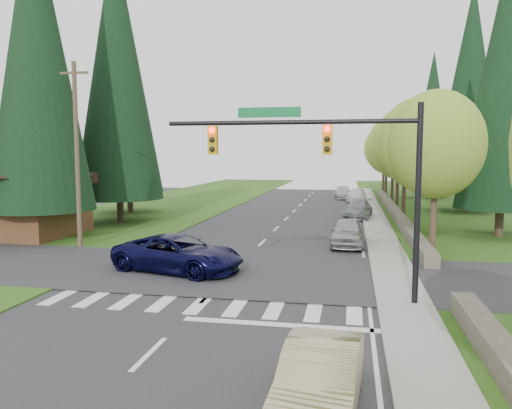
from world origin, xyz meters
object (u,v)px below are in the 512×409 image
(parked_car_e, at_px, (344,193))
(parked_car_b, at_px, (358,210))
(sedan_champagne, at_px, (320,380))
(parked_car_c, at_px, (357,202))
(parked_car_d, at_px, (357,195))
(suv_navy, at_px, (178,254))
(parked_car_a, at_px, (348,232))

(parked_car_e, bearing_deg, parked_car_b, -92.15)
(sedan_champagne, distance_m, parked_car_c, 38.11)
(parked_car_d, xyz_separation_m, parked_car_e, (-1.40, 3.20, -0.07))
(sedan_champagne, height_order, parked_car_e, sedan_champagne)
(suv_navy, distance_m, parked_car_c, 28.36)
(parked_car_b, height_order, parked_car_e, parked_car_b)
(parked_car_d, height_order, parked_car_e, parked_car_d)
(suv_navy, bearing_deg, parked_car_e, 5.14)
(parked_car_b, height_order, parked_car_c, parked_car_b)
(parked_car_d, bearing_deg, parked_car_e, 121.13)
(sedan_champagne, height_order, suv_navy, suv_navy)
(parked_car_b, distance_m, parked_car_e, 17.93)
(parked_car_e, bearing_deg, parked_car_a, -95.32)
(parked_car_d, distance_m, parked_car_e, 3.49)
(parked_car_b, relative_size, parked_car_d, 1.13)
(parked_car_d, bearing_deg, parked_car_b, -82.51)
(parked_car_a, relative_size, parked_car_d, 1.03)
(parked_car_c, bearing_deg, parked_car_a, -93.39)
(sedan_champagne, xyz_separation_m, parked_car_c, (1.10, 38.09, -0.05))
(suv_navy, xyz_separation_m, parked_car_a, (7.19, 7.67, -0.04))
(parked_car_c, bearing_deg, parked_car_e, 96.24)
(parked_car_c, relative_size, parked_car_e, 0.85)
(suv_navy, height_order, parked_car_e, suv_navy)
(suv_navy, xyz_separation_m, parked_car_e, (6.50, 37.81, -0.13))
(sedan_champagne, relative_size, parked_car_b, 0.86)
(parked_car_d, bearing_deg, sedan_champagne, -83.89)
(parked_car_b, xyz_separation_m, parked_car_c, (0.00, 7.31, -0.07))
(parked_car_c, xyz_separation_m, parked_car_e, (-1.40, 10.57, 0.02))
(parked_car_b, bearing_deg, parked_car_d, 96.62)
(suv_navy, bearing_deg, sedan_champagne, -133.01)
(parked_car_b, height_order, parked_car_d, parked_car_d)
(sedan_champagne, bearing_deg, parked_car_b, 92.16)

